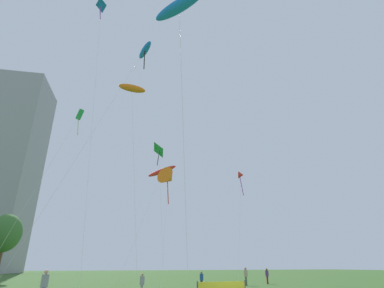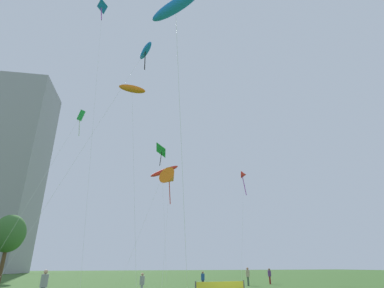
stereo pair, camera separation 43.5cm
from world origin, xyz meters
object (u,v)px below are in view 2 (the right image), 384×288
person_standing_3 (248,275)px  kite_flying_8 (102,10)px  person_standing_0 (203,279)px  kite_flying_6 (164,171)px  kite_flying_2 (170,178)px  distant_highrise_0 (7,169)px  park_tree_0 (9,234)px  kite_flying_1 (244,175)px  kite_flying_5 (146,51)px  person_standing_4 (270,275)px  kite_flying_7 (161,151)px  person_standing_1 (142,283)px  person_standing_2 (44,284)px  kite_flying_4 (81,117)px  kite_flying_0 (176,6)px  kite_flying_3 (132,89)px

person_standing_3 → kite_flying_8: size_ratio=0.05×
person_standing_0 → kite_flying_6: size_ratio=0.10×
person_standing_0 → kite_flying_2: (-1.71, 6.79, 11.60)m
distant_highrise_0 → kite_flying_2: bearing=-53.3°
park_tree_0 → kite_flying_2: bearing=-31.8°
person_standing_0 → kite_flying_1: 25.15m
kite_flying_2 → kite_flying_5: (-5.51, -8.10, 12.43)m
person_standing_4 → kite_flying_8: bearing=140.0°
kite_flying_5 → kite_flying_7: 20.27m
person_standing_1 → park_tree_0: size_ratio=0.18×
kite_flying_8 → person_standing_2: bearing=-92.0°
kite_flying_4 → distant_highrise_0: distant_highrise_0 is taller
person_standing_4 → park_tree_0: size_ratio=0.20×
person_standing_4 → kite_flying_2: bearing=126.1°
person_standing_2 → kite_flying_0: size_ratio=0.11×
person_standing_0 → person_standing_1: bearing=174.4°
person_standing_4 → kite_flying_2: (-12.25, 1.93, 11.48)m
kite_flying_2 → kite_flying_8: (-11.00, -3.95, 20.87)m
kite_flying_3 → kite_flying_2: bearing=57.5°
person_standing_3 → kite_flying_3: 23.60m
person_standing_4 → park_tree_0: (-31.43, 13.84, 5.08)m
person_standing_0 → person_standing_1: size_ratio=0.99×
park_tree_0 → person_standing_2: bearing=-74.0°
person_standing_4 → kite_flying_6: size_ratio=0.11×
person_standing_2 → kite_flying_0: (5.09, -8.66, 14.43)m
person_standing_2 → kite_flying_1: bearing=103.1°
kite_flying_2 → person_standing_2: bearing=-126.9°
person_standing_4 → kite_flying_4: kite_flying_4 is taller
person_standing_4 → kite_flying_4: 28.50m
person_standing_2 → kite_flying_3: size_ratio=0.10×
kite_flying_3 → kite_flying_5: bearing=62.7°
kite_flying_3 → person_standing_0: bearing=25.3°
person_standing_2 → distant_highrise_0: distant_highrise_0 is taller
person_standing_2 → person_standing_3: (19.56, 11.24, 0.02)m
kite_flying_2 → distant_highrise_0: bearing=116.6°
person_standing_3 → person_standing_1: bearing=-15.3°
kite_flying_4 → kite_flying_7: 21.15m
kite_flying_1 → kite_flying_7: size_ratio=0.82×
person_standing_1 → kite_flying_1: (20.21, 19.97, 15.59)m
kite_flying_6 → kite_flying_8: 23.52m
kite_flying_3 → kite_flying_6: (7.39, 15.99, -2.90)m
person_standing_3 → kite_flying_6: bearing=-96.8°
kite_flying_8 → distant_highrise_0: 79.18m
kite_flying_6 → person_standing_0: bearing=-84.0°
kite_flying_4 → kite_flying_5: size_ratio=0.66×
park_tree_0 → kite_flying_0: bearing=-70.2°
kite_flying_1 → kite_flying_4: (-26.49, -13.93, -0.19)m
person_standing_0 → person_standing_1: person_standing_1 is taller
kite_flying_6 → person_standing_1: bearing=-107.8°
person_standing_1 → person_standing_4: person_standing_4 is taller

